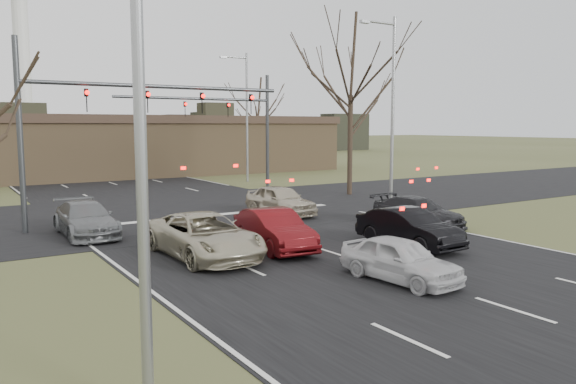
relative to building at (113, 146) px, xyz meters
name	(u,v)px	position (x,y,z in m)	size (l,w,h in m)	color
ground	(397,274)	(-2.00, -38.00, -2.67)	(360.00, 360.00, 0.00)	#474C28
road_main	(46,163)	(-2.00, 22.00, -2.66)	(14.00, 300.00, 0.02)	black
road_cross	(197,210)	(-2.00, -23.00, -2.65)	(200.00, 14.00, 0.02)	black
building	(113,146)	(0.00, 0.00, 0.00)	(42.40, 10.40, 5.30)	olive
mast_arm_near	(101,111)	(-7.23, -25.00, 2.41)	(12.12, 0.24, 8.00)	#383A3D
mast_arm_far	(232,117)	(4.18, -15.00, 2.35)	(11.12, 0.24, 8.00)	#383A3D
streetlight_left	(150,46)	(-10.82, -42.00, 2.92)	(2.34, 0.25, 10.00)	gray
streetlight_right_near	(390,103)	(6.82, -28.00, 2.92)	(2.34, 0.25, 10.00)	gray
streetlight_right_far	(245,111)	(7.32, -11.00, 2.92)	(2.34, 0.25, 10.00)	gray
tree_right_near	(351,54)	(9.00, -22.00, 6.23)	(6.90, 6.90, 11.50)	black
tree_right_far	(258,99)	(13.00, -3.00, 4.29)	(5.40, 5.40, 9.00)	black
car_silver_suv	(205,236)	(-6.00, -32.94, -1.92)	(2.47, 5.35, 1.49)	#B7B094
car_white_sedan	(400,259)	(-2.50, -38.63, -2.02)	(1.52, 3.78, 1.29)	silver
car_black_hatch	(409,228)	(1.00, -35.42, -1.96)	(1.49, 4.27, 1.41)	black
car_charcoal_sedan	(418,212)	(4.31, -32.64, -2.01)	(1.82, 4.49, 1.30)	black
car_grey_ahead	(86,219)	(-8.50, -26.90, -1.98)	(1.93, 4.74, 1.38)	slate
car_red_ahead	(274,230)	(-3.38, -33.13, -1.95)	(1.52, 4.35, 1.43)	#570C0F
car_silver_ahead	(280,200)	(0.91, -26.63, -1.92)	(1.76, 4.38, 1.49)	#BBAF97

